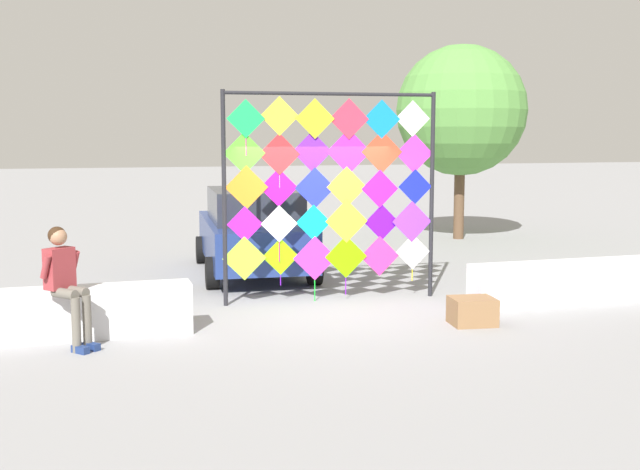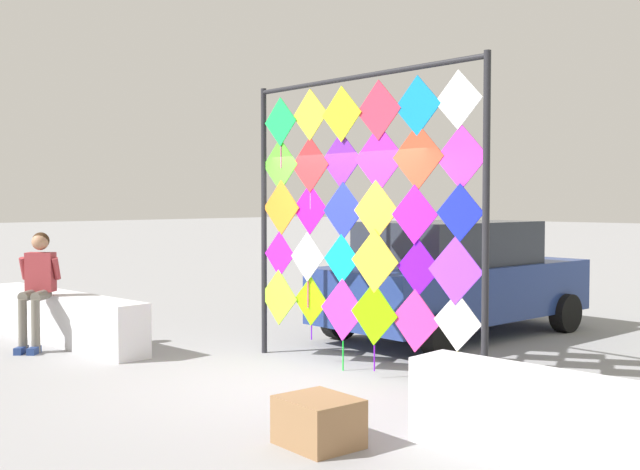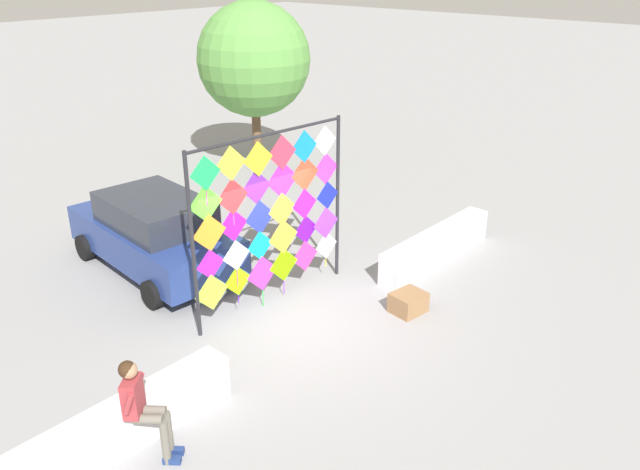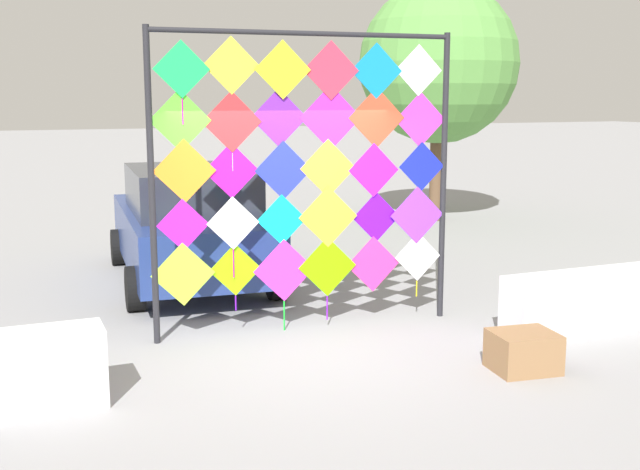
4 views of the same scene
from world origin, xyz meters
The scene contains 6 objects.
ground centered at (0.00, 0.00, 0.00)m, with size 120.00×120.00×0.00m, color gray.
plaza_ledge_left centered at (-3.95, -0.52, 0.34)m, with size 3.58×0.47×0.69m, color silver.
kite_display_rack centered at (0.28, 0.80, 1.92)m, with size 3.50×0.33×3.42m.
seated_vendor centered at (-3.77, -0.96, 0.91)m, with size 0.71×0.74×1.54m.
parked_car centered at (-0.38, 3.68, 0.84)m, with size 2.33×4.40×1.66m.
cardboard_box_large centered at (1.71, -1.35, 0.19)m, with size 0.61×0.52×0.39m, color olive.
Camera 2 is at (5.96, -5.80, 1.96)m, focal length 43.81 mm.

